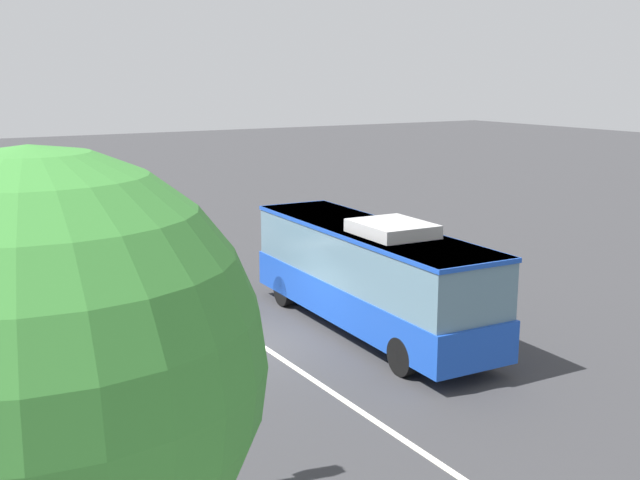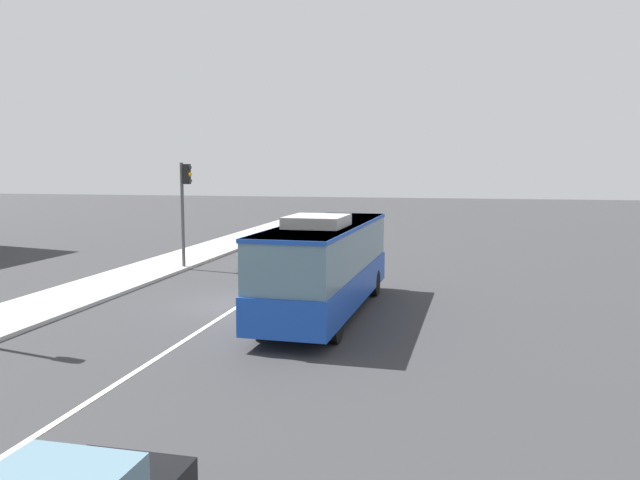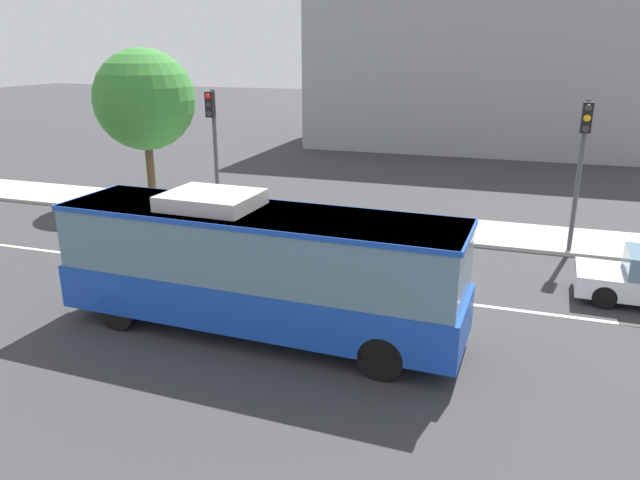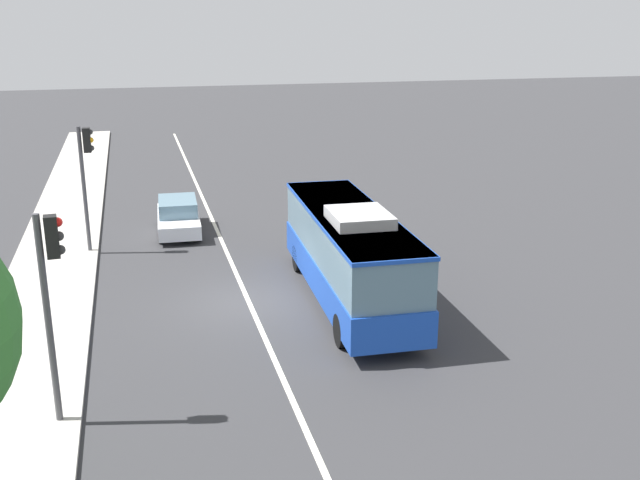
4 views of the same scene
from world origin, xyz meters
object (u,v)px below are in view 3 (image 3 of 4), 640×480
object	(u,v)px
transit_bus	(257,263)
traffic_light_near_corner	(213,132)
street_tree_kerbside_left	(144,100)
traffic_light_mid_block	(582,151)

from	to	relation	value
transit_bus	traffic_light_near_corner	size ratio (longest dim) A/B	1.94
traffic_light_near_corner	street_tree_kerbside_left	bearing A→B (deg)	-120.20
transit_bus	traffic_light_mid_block	bearing A→B (deg)	50.40
traffic_light_mid_block	street_tree_kerbside_left	distance (m)	18.12
traffic_light_near_corner	street_tree_kerbside_left	world-z (taller)	street_tree_kerbside_left
transit_bus	street_tree_kerbside_left	size ratio (longest dim) A/B	1.49
traffic_light_near_corner	traffic_light_mid_block	bearing A→B (deg)	84.91
transit_bus	traffic_light_near_corner	xyz separation A→B (m)	(-5.76, 8.77, 1.75)
transit_bus	street_tree_kerbside_left	world-z (taller)	street_tree_kerbside_left
traffic_light_mid_block	traffic_light_near_corner	bearing A→B (deg)	-88.21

